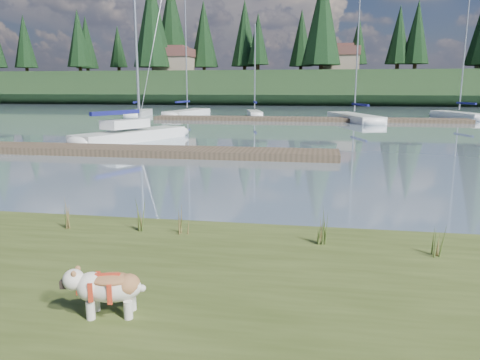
# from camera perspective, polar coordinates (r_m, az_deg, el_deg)

# --- Properties ---
(ground) EXTENTS (200.00, 200.00, 0.00)m
(ground) POSITION_cam_1_polar(r_m,az_deg,el_deg) (40.04, 5.15, 7.21)
(ground) COLOR #7D93A4
(ground) RESTS_ON ground
(ridge) EXTENTS (200.00, 20.00, 5.00)m
(ridge) POSITION_cam_1_polar(r_m,az_deg,el_deg) (82.87, 7.64, 11.01)
(ridge) COLOR black
(ridge) RESTS_ON ground
(bulldog) EXTENTS (0.91, 0.47, 0.54)m
(bulldog) POSITION_cam_1_polar(r_m,az_deg,el_deg) (5.50, -15.80, -12.37)
(bulldog) COLOR silver
(bulldog) RESTS_ON bank
(sailboat_main) EXTENTS (4.50, 7.84, 11.42)m
(sailboat_main) POSITION_cam_1_polar(r_m,az_deg,el_deg) (25.87, -12.19, 5.69)
(sailboat_main) COLOR white
(sailboat_main) RESTS_ON ground
(dock_near) EXTENTS (16.00, 2.00, 0.30)m
(dock_near) POSITION_cam_1_polar(r_m,az_deg,el_deg) (20.32, -11.14, 3.47)
(dock_near) COLOR #4C3D2C
(dock_near) RESTS_ON ground
(dock_far) EXTENTS (26.00, 2.20, 0.30)m
(dock_far) POSITION_cam_1_polar(r_m,az_deg,el_deg) (39.92, 8.04, 7.35)
(dock_far) COLOR #4C3D2C
(dock_far) RESTS_ON ground
(sailboat_bg_0) EXTENTS (2.91, 7.77, 11.10)m
(sailboat_bg_0) POSITION_cam_1_polar(r_m,az_deg,el_deg) (47.41, -12.07, 8.04)
(sailboat_bg_0) COLOR white
(sailboat_bg_0) RESTS_ON ground
(sailboat_bg_1) EXTENTS (2.96, 8.92, 12.98)m
(sailboat_bg_1) POSITION_cam_1_polar(r_m,az_deg,el_deg) (47.61, -6.04, 8.24)
(sailboat_bg_1) COLOR white
(sailboat_bg_1) RESTS_ON ground
(sailboat_bg_2) EXTENTS (2.32, 5.63, 8.59)m
(sailboat_bg_2) POSITION_cam_1_polar(r_m,az_deg,el_deg) (45.37, 1.73, 8.16)
(sailboat_bg_2) COLOR white
(sailboat_bg_2) RESTS_ON ground
(sailboat_bg_3) EXTENTS (4.67, 9.79, 14.00)m
(sailboat_bg_3) POSITION_cam_1_polar(r_m,az_deg,el_deg) (41.51, 13.33, 7.55)
(sailboat_bg_3) COLOR white
(sailboat_bg_3) RESTS_ON ground
(sailboat_bg_4) EXTENTS (3.83, 8.07, 11.73)m
(sailboat_bg_4) POSITION_cam_1_polar(r_m,az_deg,el_deg) (47.50, 24.67, 7.27)
(sailboat_bg_4) COLOR white
(sailboat_bg_4) RESTS_ON ground
(weed_0) EXTENTS (0.17, 0.14, 0.67)m
(weed_0) POSITION_cam_1_polar(r_m,az_deg,el_deg) (8.44, -12.14, -4.21)
(weed_0) COLOR #475B23
(weed_0) RESTS_ON bank
(weed_1) EXTENTS (0.17, 0.14, 0.52)m
(weed_1) POSITION_cam_1_polar(r_m,az_deg,el_deg) (8.13, -6.84, -5.09)
(weed_1) COLOR #475B23
(weed_1) RESTS_ON bank
(weed_2) EXTENTS (0.17, 0.14, 0.68)m
(weed_2) POSITION_cam_1_polar(r_m,az_deg,el_deg) (7.72, 9.95, -5.57)
(weed_2) COLOR #475B23
(weed_2) RESTS_ON bank
(weed_3) EXTENTS (0.17, 0.14, 0.56)m
(weed_3) POSITION_cam_1_polar(r_m,az_deg,el_deg) (8.94, -20.31, -4.12)
(weed_3) COLOR #475B23
(weed_3) RESTS_ON bank
(weed_4) EXTENTS (0.17, 0.14, 0.41)m
(weed_4) POSITION_cam_1_polar(r_m,az_deg,el_deg) (7.70, 9.45, -6.50)
(weed_4) COLOR #475B23
(weed_4) RESTS_ON bank
(weed_5) EXTENTS (0.17, 0.14, 0.51)m
(weed_5) POSITION_cam_1_polar(r_m,az_deg,el_deg) (7.67, 23.02, -6.98)
(weed_5) COLOR #475B23
(weed_5) RESTS_ON bank
(mud_lip) EXTENTS (60.00, 0.50, 0.14)m
(mud_lip) POSITION_cam_1_polar(r_m,az_deg,el_deg) (9.24, -11.08, -6.45)
(mud_lip) COLOR #33281C
(mud_lip) RESTS_ON ground
(conifer_1) EXTENTS (4.40, 4.40, 11.30)m
(conifer_1) POSITION_cam_1_polar(r_m,az_deg,el_deg) (92.01, -19.10, 16.01)
(conifer_1) COLOR #382619
(conifer_1) RESTS_ON ridge
(conifer_2) EXTENTS (6.60, 6.60, 16.05)m
(conifer_2) POSITION_cam_1_polar(r_m,az_deg,el_deg) (83.44, -10.68, 18.52)
(conifer_2) COLOR #382619
(conifer_2) RESTS_ON ridge
(conifer_3) EXTENTS (4.84, 4.84, 12.25)m
(conifer_3) POSITION_cam_1_polar(r_m,az_deg,el_deg) (83.34, 0.57, 17.47)
(conifer_3) COLOR #382619
(conifer_3) RESTS_ON ridge
(conifer_4) EXTENTS (6.16, 6.16, 15.10)m
(conifer_4) POSITION_cam_1_polar(r_m,az_deg,el_deg) (76.49, 10.02, 18.88)
(conifer_4) COLOR #382619
(conifer_4) RESTS_ON ridge
(conifer_5) EXTENTS (3.96, 3.96, 10.35)m
(conifer_5) POSITION_cam_1_polar(r_m,az_deg,el_deg) (81.07, 18.83, 16.41)
(conifer_5) COLOR #382619
(conifer_5) RESTS_ON ridge
(house_0) EXTENTS (6.30, 5.30, 4.65)m
(house_0) POSITION_cam_1_polar(r_m,az_deg,el_deg) (83.81, -8.05, 14.29)
(house_0) COLOR gray
(house_0) RESTS_ON ridge
(house_1) EXTENTS (6.30, 5.30, 4.65)m
(house_1) POSITION_cam_1_polar(r_m,az_deg,el_deg) (80.98, 12.06, 14.27)
(house_1) COLOR gray
(house_1) RESTS_ON ridge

